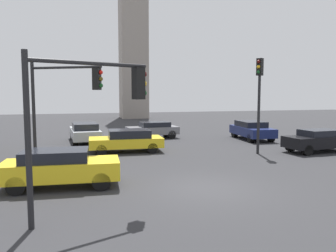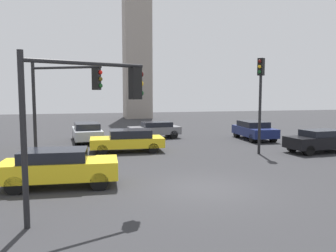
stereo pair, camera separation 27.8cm
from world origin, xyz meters
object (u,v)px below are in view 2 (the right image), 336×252
(traffic_light_1, at_px, (260,88))
(traffic_light_2, at_px, (87,101))
(car_3, at_px, (87,132))
(traffic_light_0, at_px, (64,93))
(car_6, at_px, (155,129))
(car_1, at_px, (319,140))
(car_0, at_px, (128,140))
(car_5, at_px, (254,130))
(car_4, at_px, (59,167))

(traffic_light_1, xyz_separation_m, traffic_light_2, (-10.03, -7.80, -0.52))
(traffic_light_2, height_order, car_3, traffic_light_2)
(traffic_light_0, distance_m, car_6, 11.89)
(traffic_light_2, height_order, car_1, traffic_light_2)
(car_0, height_order, car_6, car_0)
(car_5, bearing_deg, traffic_light_1, -22.52)
(traffic_light_0, height_order, car_0, traffic_light_0)
(car_3, xyz_separation_m, car_5, (12.62, -2.11, 0.02))
(traffic_light_2, relative_size, car_3, 0.97)
(traffic_light_0, distance_m, car_0, 5.96)
(car_0, relative_size, car_6, 1.09)
(traffic_light_2, bearing_deg, car_6, 49.14)
(traffic_light_0, relative_size, traffic_light_1, 0.92)
(traffic_light_1, relative_size, car_5, 1.24)
(car_5, bearing_deg, car_1, 12.95)
(car_4, bearing_deg, car_0, 67.25)
(traffic_light_1, xyz_separation_m, car_3, (-9.81, 7.84, -3.15))
(car_4, bearing_deg, car_5, 40.38)
(traffic_light_0, distance_m, traffic_light_1, 11.00)
(traffic_light_0, xyz_separation_m, car_5, (13.76, 6.83, -2.87))
(car_1, relative_size, car_6, 1.00)
(car_4, xyz_separation_m, car_6, (6.59, 12.92, -0.07))
(car_4, distance_m, car_6, 14.50)
(traffic_light_2, bearing_deg, car_5, 24.46)
(traffic_light_2, bearing_deg, car_3, 67.15)
(traffic_light_0, distance_m, car_5, 15.63)
(car_0, xyz_separation_m, car_6, (2.95, 5.72, -0.01))
(traffic_light_2, relative_size, car_4, 1.05)
(car_5, bearing_deg, car_0, -70.08)
(traffic_light_1, bearing_deg, traffic_light_0, -29.20)
(traffic_light_1, distance_m, car_4, 12.34)
(car_0, height_order, car_4, car_4)
(car_3, bearing_deg, car_4, 170.37)
(car_0, bearing_deg, car_4, 66.02)
(traffic_light_0, bearing_deg, car_6, 85.65)
(traffic_light_0, bearing_deg, car_3, 112.46)
(traffic_light_0, xyz_separation_m, car_0, (3.51, 3.83, -2.91))
(car_0, height_order, car_3, car_3)
(car_1, relative_size, car_3, 0.86)
(car_4, height_order, car_5, car_4)
(traffic_light_0, bearing_deg, car_1, 32.15)
(traffic_light_1, height_order, car_1, traffic_light_1)
(traffic_light_1, relative_size, car_4, 1.26)
(traffic_light_0, bearing_deg, car_0, 77.24)
(traffic_light_2, relative_size, car_1, 1.13)
(car_0, distance_m, car_5, 10.68)
(car_3, bearing_deg, car_1, -125.05)
(traffic_light_0, height_order, traffic_light_1, traffic_light_1)
(car_4, bearing_deg, traffic_light_2, -68.47)
(car_6, bearing_deg, traffic_light_1, 113.75)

